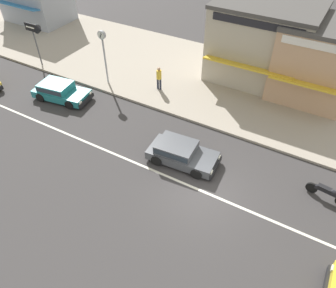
% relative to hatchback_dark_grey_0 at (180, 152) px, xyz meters
% --- Properties ---
extents(ground_plane, '(160.00, 160.00, 0.00)m').
position_rel_hatchback_dark_grey_0_xyz_m(ground_plane, '(1.95, -1.36, -0.59)').
color(ground_plane, '#383535').
extents(lane_centre_stripe, '(50.40, 0.14, 0.01)m').
position_rel_hatchback_dark_grey_0_xyz_m(lane_centre_stripe, '(1.95, -1.36, -0.59)').
color(lane_centre_stripe, silver).
rests_on(lane_centre_stripe, ground).
extents(kerb_strip, '(68.00, 10.00, 0.15)m').
position_rel_hatchback_dark_grey_0_xyz_m(kerb_strip, '(1.95, 8.27, -0.51)').
color(kerb_strip, '#9E9384').
rests_on(kerb_strip, ground).
extents(hatchback_dark_grey_0, '(3.82, 2.05, 1.10)m').
position_rel_hatchback_dark_grey_0_xyz_m(hatchback_dark_grey_0, '(0.00, 0.00, 0.00)').
color(hatchback_dark_grey_0, '#47494F').
rests_on(hatchback_dark_grey_0, ground).
extents(hatchback_teal_2, '(3.94, 2.21, 1.10)m').
position_rel_hatchback_dark_grey_0_xyz_m(hatchback_teal_2, '(-9.71, 1.27, 0.00)').
color(hatchback_teal_2, teal).
rests_on(hatchback_teal_2, ground).
extents(motorcycle_0, '(1.94, 0.56, 0.80)m').
position_rel_hatchback_dark_grey_0_xyz_m(motorcycle_0, '(7.21, 1.15, -0.16)').
color(motorcycle_0, black).
rests_on(motorcycle_0, ground).
extents(street_clock, '(0.56, 0.22, 3.76)m').
position_rel_hatchback_dark_grey_0_xyz_m(street_clock, '(-8.05, 4.24, 2.26)').
color(street_clock, '#9E9EA3').
rests_on(street_clock, kerb_strip).
extents(arrow_signboard, '(1.61, 0.62, 3.22)m').
position_rel_hatchback_dark_grey_0_xyz_m(arrow_signboard, '(-13.51, 3.77, 2.27)').
color(arrow_signboard, '#4C4C51').
rests_on(arrow_signboard, kerb_strip).
extents(pedestrian_near_clock, '(0.34, 0.34, 1.63)m').
position_rel_hatchback_dark_grey_0_xyz_m(pedestrian_near_clock, '(-4.48, 5.31, 0.51)').
color(pedestrian_near_clock, '#232838').
rests_on(pedestrian_near_clock, kerb_strip).
extents(shopfront_corner_warung, '(6.64, 5.84, 5.22)m').
position_rel_hatchback_dark_grey_0_xyz_m(shopfront_corner_warung, '(0.75, 10.31, 2.17)').
color(shopfront_corner_warung, '#B2A893').
rests_on(shopfront_corner_warung, kerb_strip).
extents(shopfront_far_kios, '(4.71, 5.33, 4.83)m').
position_rel_hatchback_dark_grey_0_xyz_m(shopfront_far_kios, '(4.35, 9.78, 1.98)').
color(shopfront_far_kios, tan).
rests_on(shopfront_far_kios, kerb_strip).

